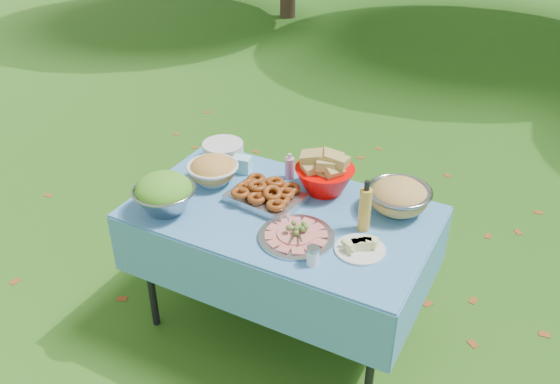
% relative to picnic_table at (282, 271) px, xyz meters
% --- Properties ---
extents(ground, '(80.00, 80.00, 0.00)m').
position_rel_picnic_table_xyz_m(ground, '(0.00, 0.00, -0.38)').
color(ground, '#0C380A').
rests_on(ground, ground).
extents(picnic_table, '(1.46, 0.86, 0.76)m').
position_rel_picnic_table_xyz_m(picnic_table, '(0.00, 0.00, 0.00)').
color(picnic_table, '#7EC5F3').
rests_on(picnic_table, ground).
extents(salad_bowl, '(0.37, 0.37, 0.20)m').
position_rel_picnic_table_xyz_m(salad_bowl, '(-0.50, -0.26, 0.48)').
color(salad_bowl, gray).
rests_on(salad_bowl, picnic_table).
extents(pasta_bowl_white, '(0.33, 0.33, 0.15)m').
position_rel_picnic_table_xyz_m(pasta_bowl_white, '(-0.45, 0.07, 0.45)').
color(pasta_bowl_white, silver).
rests_on(pasta_bowl_white, picnic_table).
extents(plate_stack, '(0.27, 0.27, 0.10)m').
position_rel_picnic_table_xyz_m(plate_stack, '(-0.53, 0.31, 0.43)').
color(plate_stack, silver).
rests_on(plate_stack, picnic_table).
extents(wipes_box, '(0.11, 0.09, 0.09)m').
position_rel_picnic_table_xyz_m(wipes_box, '(-0.37, 0.24, 0.42)').
color(wipes_box, '#99E8F3').
rests_on(wipes_box, picnic_table).
extents(sanitizer_bottle, '(0.06, 0.06, 0.15)m').
position_rel_picnic_table_xyz_m(sanitizer_bottle, '(-0.11, 0.30, 0.45)').
color(sanitizer_bottle, '#CA80A5').
rests_on(sanitizer_bottle, picnic_table).
extents(bread_bowl, '(0.35, 0.35, 0.20)m').
position_rel_picnic_table_xyz_m(bread_bowl, '(0.11, 0.27, 0.48)').
color(bread_bowl, '#F40200').
rests_on(bread_bowl, picnic_table).
extents(pasta_bowl_steel, '(0.41, 0.41, 0.17)m').
position_rel_picnic_table_xyz_m(pasta_bowl_steel, '(0.50, 0.26, 0.46)').
color(pasta_bowl_steel, gray).
rests_on(pasta_bowl_steel, picnic_table).
extents(fried_tray, '(0.38, 0.29, 0.08)m').
position_rel_picnic_table_xyz_m(fried_tray, '(-0.11, 0.03, 0.42)').
color(fried_tray, '#A5A5A9').
rests_on(fried_tray, picnic_table).
extents(charcuterie_platter, '(0.40, 0.40, 0.08)m').
position_rel_picnic_table_xyz_m(charcuterie_platter, '(0.16, -0.17, 0.42)').
color(charcuterie_platter, '#ADB1B5').
rests_on(charcuterie_platter, picnic_table).
extents(oil_bottle, '(0.07, 0.07, 0.26)m').
position_rel_picnic_table_xyz_m(oil_bottle, '(0.41, 0.04, 0.51)').
color(oil_bottle, gold).
rests_on(oil_bottle, picnic_table).
extents(cheese_plate, '(0.28, 0.28, 0.06)m').
position_rel_picnic_table_xyz_m(cheese_plate, '(0.45, -0.12, 0.41)').
color(cheese_plate, silver).
rests_on(cheese_plate, picnic_table).
extents(shaker, '(0.07, 0.07, 0.09)m').
position_rel_picnic_table_xyz_m(shaker, '(0.31, -0.30, 0.43)').
color(shaker, white).
rests_on(shaker, picnic_table).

